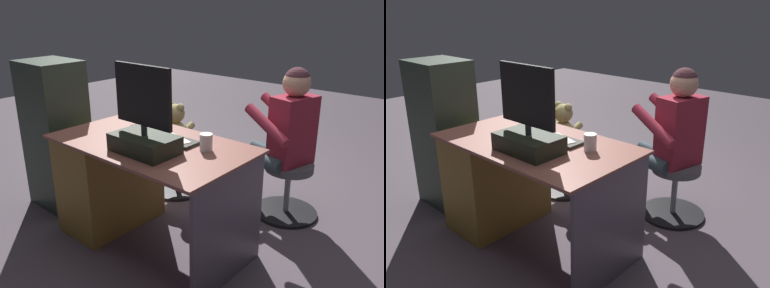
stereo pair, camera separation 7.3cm
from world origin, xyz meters
The scene contains 13 objects.
ground_plane centered at (0.00, 0.00, 0.00)m, with size 10.00×10.00×0.00m, color #4E434D.
desk centered at (0.34, 0.44, 0.39)m, with size 1.29×0.73×0.73m.
monitor centered at (-0.10, 0.58, 0.87)m, with size 0.43×0.25×0.51m.
keyboard centered at (-0.06, 0.34, 0.74)m, with size 0.42×0.14×0.02m, color black.
computer_mouse centered at (0.27, 0.33, 0.75)m, with size 0.06×0.10×0.04m, color #2A2423.
cup centered at (-0.36, 0.33, 0.79)m, with size 0.08×0.08×0.10m, color white.
tv_remote centered at (0.16, 0.47, 0.74)m, with size 0.04×0.15×0.02m, color black.
notebook_binder centered at (-0.10, 0.44, 0.75)m, with size 0.22×0.30×0.02m, color beige.
office_chair_teddy centered at (0.43, -0.26, 0.24)m, with size 0.48×0.48×0.43m.
teddy_bear centered at (0.43, -0.27, 0.59)m, with size 0.25×0.25×0.36m.
visitor_chair centered at (-0.50, -0.50, 0.23)m, with size 0.48×0.48×0.43m.
person centered at (-0.43, -0.48, 0.67)m, with size 0.55×0.56×1.14m.
equipment_rack centered at (0.98, 0.51, 0.58)m, with size 0.44×0.36×1.16m, color #273328.
Camera 2 is at (-1.78, 2.01, 1.58)m, focal length 37.16 mm.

